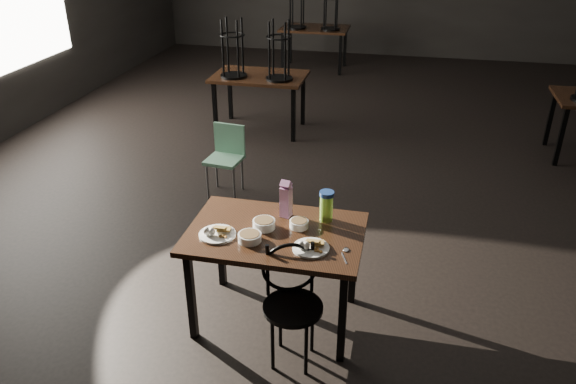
% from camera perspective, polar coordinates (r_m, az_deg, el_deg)
% --- Properties ---
extents(main_table, '(1.20, 0.80, 0.75)m').
position_cam_1_polar(main_table, '(3.88, -1.28, -5.00)').
color(main_table, black).
rests_on(main_table, ground).
extents(plate_left, '(0.25, 0.25, 0.08)m').
position_cam_1_polar(plate_left, '(3.81, -7.25, -4.11)').
color(plate_left, white).
rests_on(plate_left, main_table).
extents(plate_right, '(0.24, 0.24, 0.08)m').
position_cam_1_polar(plate_right, '(3.64, 2.30, -5.53)').
color(plate_right, white).
rests_on(plate_right, main_table).
extents(bowl_near, '(0.15, 0.15, 0.06)m').
position_cam_1_polar(bowl_near, '(3.86, -2.47, -3.24)').
color(bowl_near, white).
rests_on(bowl_near, main_table).
extents(bowl_far, '(0.13, 0.13, 0.05)m').
position_cam_1_polar(bowl_far, '(3.87, 1.12, -3.22)').
color(bowl_far, white).
rests_on(bowl_far, main_table).
extents(bowl_big, '(0.16, 0.16, 0.05)m').
position_cam_1_polar(bowl_big, '(3.72, -3.92, -4.59)').
color(bowl_big, white).
rests_on(bowl_big, main_table).
extents(juice_carton, '(0.08, 0.08, 0.28)m').
position_cam_1_polar(juice_carton, '(3.95, -0.21, -0.78)').
color(juice_carton, '#881879').
rests_on(juice_carton, main_table).
extents(water_bottle, '(0.13, 0.13, 0.23)m').
position_cam_1_polar(water_bottle, '(3.91, 3.92, -1.41)').
color(water_bottle, '#95D33E').
rests_on(water_bottle, main_table).
extents(spoon, '(0.06, 0.19, 0.01)m').
position_cam_1_polar(spoon, '(3.64, 5.88, -5.97)').
color(spoon, silver).
rests_on(spoon, main_table).
extents(bentwood_chair, '(0.43, 0.42, 0.82)m').
position_cam_1_polar(bentwood_chair, '(3.68, 0.38, -10.44)').
color(bentwood_chair, black).
rests_on(bentwood_chair, ground).
extents(school_chair, '(0.38, 0.38, 0.73)m').
position_cam_1_polar(school_chair, '(5.83, -6.29, 3.92)').
color(school_chair, '#78BB93').
rests_on(school_chair, ground).
extents(bg_table_left, '(1.20, 0.80, 1.48)m').
position_cam_1_polar(bg_table_left, '(7.41, -3.00, 11.72)').
color(bg_table_left, black).
rests_on(bg_table_left, ground).
extents(bg_table_far, '(1.20, 0.80, 1.48)m').
position_cam_1_polar(bg_table_far, '(10.46, 2.70, 16.34)').
color(bg_table_far, black).
rests_on(bg_table_far, ground).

